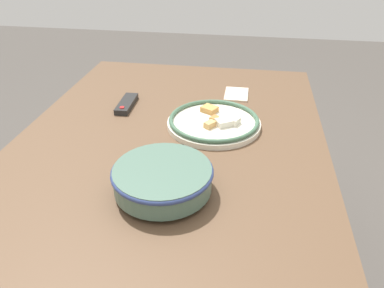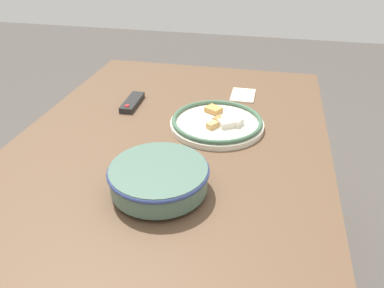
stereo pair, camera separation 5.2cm
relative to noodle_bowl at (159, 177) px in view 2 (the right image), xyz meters
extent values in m
cube|color=brown|center=(0.23, 0.04, -0.06)|extent=(1.43, 0.97, 0.04)
cylinder|color=brown|center=(0.87, -0.37, -0.42)|extent=(0.06, 0.06, 0.68)
cylinder|color=brown|center=(0.87, 0.45, -0.42)|extent=(0.06, 0.06, 0.68)
cylinder|color=#4C6B5B|center=(0.00, 0.00, -0.04)|extent=(0.11, 0.11, 0.01)
cylinder|color=#4C6B5B|center=(0.00, 0.00, 0.00)|extent=(0.24, 0.24, 0.06)
cylinder|color=#B75B23|center=(0.00, 0.00, 0.00)|extent=(0.22, 0.22, 0.05)
torus|color=navy|center=(0.00, 0.00, 0.02)|extent=(0.25, 0.25, 0.01)
cylinder|color=silver|center=(0.37, -0.09, -0.03)|extent=(0.31, 0.31, 0.02)
torus|color=#42664C|center=(0.37, -0.09, -0.02)|extent=(0.30, 0.30, 0.01)
cube|color=tan|center=(0.33, -0.08, -0.02)|extent=(0.04, 0.04, 0.02)
cube|color=tan|center=(0.44, -0.06, -0.02)|extent=(0.06, 0.07, 0.02)
cube|color=#B2753D|center=(0.37, -0.10, -0.02)|extent=(0.04, 0.05, 0.01)
cube|color=silver|center=(0.37, -0.14, -0.01)|extent=(0.06, 0.07, 0.02)
cube|color=silver|center=(0.35, -0.12, -0.02)|extent=(0.06, 0.06, 0.02)
cube|color=black|center=(0.47, 0.25, -0.03)|extent=(0.16, 0.05, 0.02)
cylinder|color=red|center=(0.42, 0.24, -0.02)|extent=(0.02, 0.02, 0.00)
cube|color=beige|center=(0.64, -0.15, -0.04)|extent=(0.13, 0.09, 0.01)
camera|label=1|loc=(-0.73, -0.19, 0.55)|focal=35.00mm
camera|label=2|loc=(-0.72, -0.24, 0.55)|focal=35.00mm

